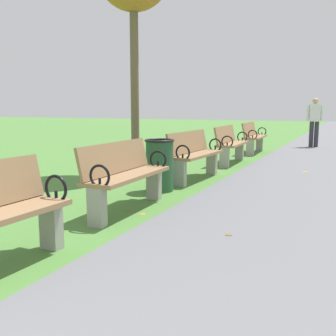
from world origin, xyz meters
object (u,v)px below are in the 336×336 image
at_px(park_bench_6, 254,137).
at_px(trash_bin, 160,165).
at_px(park_bench_3, 125,174).
at_px(park_bench_5, 231,143).
at_px(pedestrian_walking, 315,120).
at_px(park_bench_4, 195,154).

xyz_separation_m(park_bench_6, trash_bin, (-0.15, -5.99, -0.06)).
xyz_separation_m(park_bench_3, trash_bin, (-0.15, 1.31, -0.06)).
xyz_separation_m(park_bench_5, pedestrian_walking, (1.46, 4.84, 0.44)).
bearing_deg(park_bench_6, trash_bin, -91.41).
height_order(park_bench_4, park_bench_6, same).
distance_m(park_bench_5, park_bench_6, 2.42).
bearing_deg(park_bench_4, park_bench_6, 90.00).
bearing_deg(park_bench_6, park_bench_4, -90.00).
relative_size(park_bench_3, trash_bin, 1.91).
bearing_deg(pedestrian_walking, trash_bin, -100.85).
height_order(park_bench_3, park_bench_6, same).
distance_m(park_bench_3, park_bench_5, 4.88).
bearing_deg(park_bench_3, pedestrian_walking, 81.43).
height_order(park_bench_4, park_bench_5, same).
relative_size(park_bench_4, park_bench_5, 1.00).
relative_size(park_bench_4, pedestrian_walking, 1.00).
bearing_deg(park_bench_4, trash_bin, -97.04).
height_order(park_bench_5, pedestrian_walking, pedestrian_walking).
distance_m(park_bench_3, trash_bin, 1.32).
height_order(park_bench_4, pedestrian_walking, pedestrian_walking).
distance_m(park_bench_3, park_bench_6, 7.30).
height_order(park_bench_4, trash_bin, park_bench_4).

